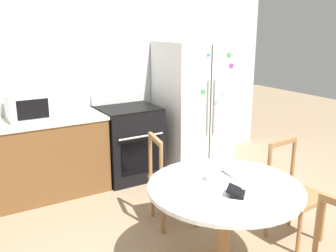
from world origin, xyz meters
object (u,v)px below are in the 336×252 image
at_px(dining_chair_far, 171,181).
at_px(dining_chair_right, 294,194).
at_px(wallet, 236,192).
at_px(microwave, 34,106).
at_px(refrigerator, 193,105).
at_px(oven_range, 129,142).
at_px(candle_glass, 212,176).

distance_m(dining_chair_far, dining_chair_right, 1.13).
bearing_deg(wallet, dining_chair_right, 14.53).
bearing_deg(microwave, refrigerator, -3.34).
relative_size(oven_range, wallet, 6.20).
bearing_deg(wallet, refrigerator, 61.74).
relative_size(oven_range, candle_glass, 11.72).
relative_size(microwave, dining_chair_right, 0.62).
distance_m(dining_chair_far, wallet, 1.10).
height_order(oven_range, candle_glass, oven_range).
xyz_separation_m(dining_chair_far, candle_glass, (-0.09, -0.74, 0.34)).
height_order(refrigerator, wallet, refrigerator).
bearing_deg(dining_chair_right, dining_chair_far, -49.78).
xyz_separation_m(refrigerator, candle_glass, (-1.19, -1.95, -0.07)).
relative_size(dining_chair_far, wallet, 5.17).
relative_size(refrigerator, dining_chair_right, 1.89).
relative_size(microwave, candle_glass, 6.03).
relative_size(refrigerator, microwave, 3.06).
bearing_deg(oven_range, microwave, 176.81).
distance_m(refrigerator, candle_glass, 2.28).
distance_m(dining_chair_far, candle_glass, 0.83).
relative_size(refrigerator, wallet, 9.75).
height_order(refrigerator, dining_chair_far, refrigerator).
bearing_deg(wallet, candle_glass, 85.93).
height_order(oven_range, microwave, microwave).
bearing_deg(dining_chair_far, microwave, -132.16).
distance_m(refrigerator, dining_chair_right, 2.08).
relative_size(refrigerator, oven_range, 1.57).
xyz_separation_m(dining_chair_right, wallet, (-0.91, -0.24, 0.34)).
relative_size(microwave, dining_chair_far, 0.62).
distance_m(oven_range, wallet, 2.34).
xyz_separation_m(refrigerator, microwave, (-2.04, 0.12, 0.20)).
xyz_separation_m(refrigerator, dining_chair_right, (-0.30, -2.01, -0.42)).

